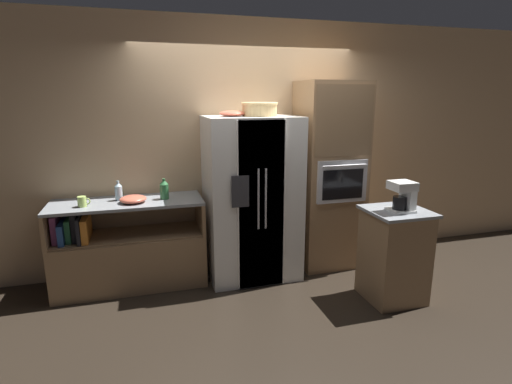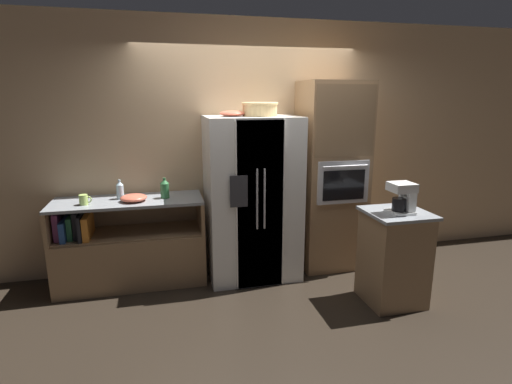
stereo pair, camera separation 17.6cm
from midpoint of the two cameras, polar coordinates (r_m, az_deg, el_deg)
ground_plane at (r=4.63m, az=-1.04°, el=-11.54°), size 20.00×20.00×0.00m
wall_back at (r=4.65m, az=-2.51°, el=6.57°), size 12.00×0.06×2.80m
counter_left at (r=4.48m, az=-18.82°, el=-8.47°), size 1.52×0.59×0.92m
refrigerator at (r=4.35m, az=-1.78°, el=-0.89°), size 0.98×0.78×1.76m
wall_oven at (r=4.68m, az=9.32°, el=2.30°), size 0.71×0.68×2.13m
island_counter at (r=4.13m, az=17.93°, el=-8.52°), size 0.56×0.56×0.91m
wicker_basket at (r=4.21m, az=-0.71°, el=11.82°), size 0.38×0.38×0.14m
fruit_bowl at (r=4.17m, az=-4.66°, el=11.12°), size 0.27×0.27×0.06m
bottle_tall at (r=4.35m, az=-20.14°, el=0.10°), size 0.07×0.07×0.21m
bottle_short at (r=4.27m, az=-14.14°, el=0.39°), size 0.09×0.09×0.22m
mug at (r=4.24m, az=-24.67°, el=-1.26°), size 0.12×0.08×0.10m
mixing_bowl at (r=4.22m, az=-18.32°, el=-0.97°), size 0.27×0.27×0.07m
coffee_maker at (r=3.91m, az=19.14°, el=-0.45°), size 0.21×0.21×0.29m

